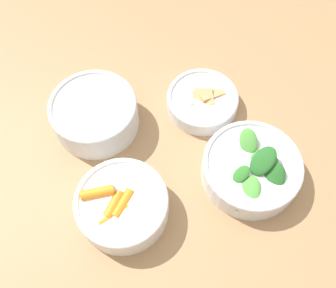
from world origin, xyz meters
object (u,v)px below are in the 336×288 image
Objects in this scene: bowl_greens at (251,169)px; bowl_cookies at (202,101)px; bowl_beans_hotdog at (95,114)px; bowl_carrots at (122,205)px.

bowl_greens reaches higher than bowl_cookies.
bowl_greens is at bearing -165.25° from bowl_cookies.
bowl_greens is at bearing -124.24° from bowl_beans_hotdog.
bowl_beans_hotdog is 1.16× the size of bowl_cookies.
bowl_carrots is 0.24m from bowl_greens.
bowl_beans_hotdog is at bearing 88.30° from bowl_cookies.
bowl_greens is 1.24× the size of bowl_cookies.
bowl_cookies is (0.17, 0.05, -0.01)m from bowl_greens.
bowl_greens is at bearing -85.86° from bowl_carrots.
bowl_carrots is at bearing -173.93° from bowl_beans_hotdog.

